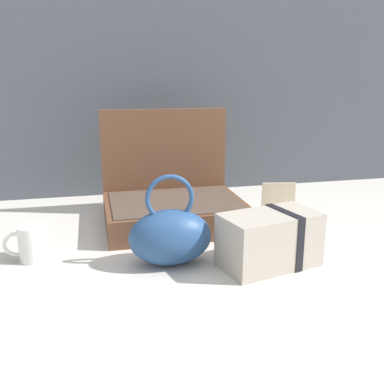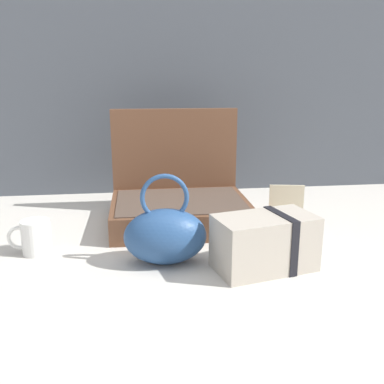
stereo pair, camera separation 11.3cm
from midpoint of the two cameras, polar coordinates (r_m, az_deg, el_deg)
ground_plane at (r=1.20m, az=-2.23°, el=-6.58°), size 6.00×6.00×0.00m
back_wall at (r=1.70m, az=-6.56°, el=23.73°), size 3.20×0.06×1.40m
open_suitcase at (r=1.34m, az=-5.03°, el=-0.99°), size 0.41×0.34×0.34m
teal_pouch_handbag at (r=1.04m, az=-6.00°, el=-5.78°), size 0.20×0.13×0.22m
cream_toiletry_bag at (r=1.04m, az=7.22°, el=-6.27°), size 0.25×0.18×0.13m
coffee_mug at (r=1.16m, az=-22.87°, el=-6.24°), size 0.11×0.07×0.09m
info_card_left at (r=1.35m, az=8.91°, el=-1.39°), size 0.10×0.02×0.12m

